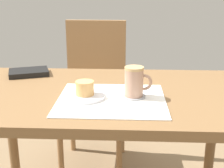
# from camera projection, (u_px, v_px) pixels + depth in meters

# --- Properties ---
(dining_table) EXTENTS (1.16, 0.69, 0.74)m
(dining_table) POSITION_uv_depth(u_px,v_px,m) (106.00, 112.00, 1.28)
(dining_table) COLOR brown
(dining_table) RESTS_ON ground_plane
(wooden_chair) EXTENTS (0.43, 0.43, 0.93)m
(wooden_chair) POSITION_uv_depth(u_px,v_px,m) (95.00, 89.00, 2.01)
(wooden_chair) COLOR #997047
(wooden_chair) RESTS_ON ground_plane
(placemat) EXTENTS (0.40, 0.36, 0.00)m
(placemat) POSITION_uv_depth(u_px,v_px,m) (111.00, 100.00, 1.16)
(placemat) COLOR white
(placemat) RESTS_ON dining_table
(pastry_plate) EXTENTS (0.15, 0.15, 0.01)m
(pastry_plate) POSITION_uv_depth(u_px,v_px,m) (85.00, 96.00, 1.17)
(pastry_plate) COLOR white
(pastry_plate) RESTS_ON placemat
(pastry) EXTENTS (0.07, 0.07, 0.05)m
(pastry) POSITION_uv_depth(u_px,v_px,m) (85.00, 88.00, 1.16)
(pastry) COLOR #E0A860
(pastry) RESTS_ON pastry_plate
(coffee_coaster) EXTENTS (0.09, 0.09, 0.00)m
(coffee_coaster) POSITION_uv_depth(u_px,v_px,m) (134.00, 96.00, 1.18)
(coffee_coaster) COLOR #99999E
(coffee_coaster) RESTS_ON placemat
(coffee_mug) EXTENTS (0.10, 0.07, 0.11)m
(coffee_mug) POSITION_uv_depth(u_px,v_px,m) (135.00, 81.00, 1.16)
(coffee_mug) COLOR tan
(coffee_mug) RESTS_ON coffee_coaster
(small_book) EXTENTS (0.21, 0.18, 0.02)m
(small_book) POSITION_uv_depth(u_px,v_px,m) (29.00, 72.00, 1.48)
(small_book) COLOR black
(small_book) RESTS_ON dining_table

